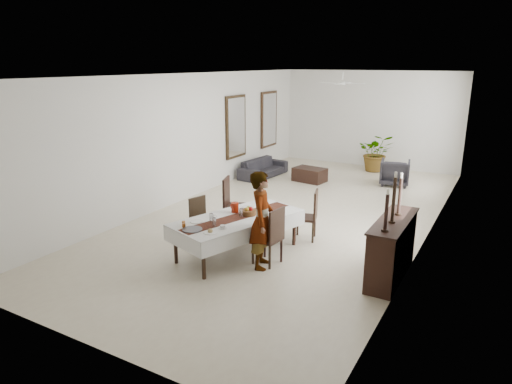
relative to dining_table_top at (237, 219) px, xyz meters
name	(u,v)px	position (x,y,z in m)	size (l,w,h in m)	color
floor	(294,214)	(-0.06, 2.61, -0.69)	(6.00, 12.00, 0.00)	beige
ceiling	(297,75)	(-0.06, 2.61, 2.51)	(6.00, 12.00, 0.02)	white
wall_back	(370,119)	(-0.06, 8.61, 0.91)	(6.00, 0.02, 3.20)	white
wall_front	(79,228)	(-0.06, -3.39, 0.91)	(6.00, 0.02, 3.20)	white
wall_left	(189,137)	(-3.06, 2.61, 0.91)	(0.02, 12.00, 3.20)	white
wall_right	(435,161)	(2.94, 2.61, 0.91)	(0.02, 12.00, 3.20)	white
dining_table_top	(237,219)	(0.00, 0.00, 0.00)	(0.95, 2.29, 0.05)	black
table_leg_fl	(176,246)	(-0.74, -0.90, -0.36)	(0.07, 0.07, 0.67)	black
table_leg_fr	(204,260)	(0.06, -1.16, -0.36)	(0.07, 0.07, 0.67)	black
table_leg_bl	(265,218)	(-0.06, 1.16, -0.36)	(0.07, 0.07, 0.67)	black
table_leg_br	(294,229)	(0.74, 0.90, -0.36)	(0.07, 0.07, 0.67)	black
tablecloth_top	(237,217)	(0.00, 0.00, 0.03)	(1.12, 2.46, 0.01)	silver
tablecloth_drape_left	(219,217)	(-0.53, 0.17, -0.11)	(0.01, 2.46, 0.29)	white
tablecloth_drape_right	(258,232)	(0.53, -0.17, -0.11)	(0.01, 2.46, 0.29)	silver
tablecloth_drape_near	(182,241)	(-0.38, -1.16, -0.11)	(1.12, 0.01, 0.29)	white
tablecloth_drape_far	(284,210)	(0.38, 1.16, -0.11)	(1.12, 0.01, 0.29)	silver
table_runner	(237,217)	(0.00, 0.00, 0.04)	(0.33, 2.38, 0.00)	#5A2719
red_pitcher	(235,207)	(-0.18, 0.21, 0.13)	(0.14, 0.14, 0.19)	maroon
pitcher_handle	(232,206)	(-0.26, 0.23, 0.13)	(0.11, 0.11, 0.02)	#9A1C0B
wine_glass_near	(214,222)	(-0.08, -0.62, 0.12)	(0.07, 0.07, 0.16)	silver
wine_glass_mid	(211,218)	(-0.25, -0.47, 0.12)	(0.07, 0.07, 0.16)	silver
wine_glass_far	(241,213)	(0.06, 0.03, 0.12)	(0.07, 0.07, 0.16)	silver
teacup_right	(223,227)	(0.09, -0.63, 0.06)	(0.09, 0.09, 0.06)	silver
saucer_right	(223,228)	(0.09, -0.63, 0.04)	(0.14, 0.14, 0.01)	white
teacup_left	(213,216)	(-0.38, -0.23, 0.06)	(0.09, 0.09, 0.06)	white
saucer_left	(213,217)	(-0.38, -0.23, 0.04)	(0.14, 0.14, 0.01)	silver
plate_near_right	(210,232)	(0.03, -0.91, 0.04)	(0.23, 0.23, 0.01)	white
bread_near_right	(210,231)	(0.03, -0.91, 0.07)	(0.09, 0.09, 0.09)	tan
plate_near_left	(196,222)	(-0.49, -0.59, 0.04)	(0.23, 0.23, 0.01)	white
plate_far_left	(248,207)	(-0.13, 0.59, 0.04)	(0.23, 0.23, 0.01)	white
serving_tray	(192,229)	(-0.31, -0.95, 0.04)	(0.34, 0.34, 0.02)	#3F3F44
jam_jar_a	(184,225)	(-0.52, -0.91, 0.07)	(0.06, 0.06, 0.07)	#8D4414
jam_jar_b	(184,223)	(-0.59, -0.83, 0.07)	(0.06, 0.06, 0.07)	#8E4D14
fruit_basket	(249,212)	(0.12, 0.21, 0.08)	(0.29, 0.29, 0.10)	brown
fruit_red	(251,209)	(0.15, 0.22, 0.15)	(0.09, 0.09, 0.09)	#A51011
fruit_green	(249,208)	(0.09, 0.25, 0.15)	(0.08, 0.08, 0.08)	olive
fruit_yellow	(247,209)	(0.10, 0.17, 0.15)	(0.08, 0.08, 0.08)	gold
chair_right_near_seat	(267,239)	(0.68, -0.10, -0.23)	(0.44, 0.44, 0.05)	black
chair_right_near_leg_fl	(270,257)	(0.83, -0.30, -0.47)	(0.04, 0.04, 0.44)	black
chair_right_near_leg_fr	(281,251)	(0.88, 0.06, -0.47)	(0.04, 0.04, 0.44)	black
chair_right_near_leg_bl	(253,252)	(0.47, -0.25, -0.47)	(0.04, 0.04, 0.44)	black
chair_right_near_leg_br	(265,246)	(0.52, 0.11, -0.47)	(0.04, 0.04, 0.44)	black
chair_right_near_back	(277,225)	(0.88, -0.12, 0.07)	(0.44, 0.04, 0.56)	black
chair_right_far_seat	(305,218)	(0.80, 1.30, -0.24)	(0.43, 0.43, 0.05)	black
chair_right_far_leg_fl	(313,233)	(1.02, 1.18, -0.48)	(0.04, 0.04, 0.43)	black
chair_right_far_leg_fr	(315,227)	(0.92, 1.52, -0.48)	(0.04, 0.04, 0.43)	black
chair_right_far_leg_bl	(295,231)	(0.68, 1.08, -0.48)	(0.04, 0.04, 0.43)	black
chair_right_far_leg_br	(298,225)	(0.58, 1.42, -0.48)	(0.04, 0.04, 0.43)	black
chair_right_far_back	(316,204)	(0.99, 1.35, 0.06)	(0.43, 0.04, 0.55)	black
chair_left_near_seat	(204,224)	(-0.81, 0.05, -0.28)	(0.40, 0.40, 0.05)	black
chair_left_near_leg_fl	(205,231)	(-0.92, 0.25, -0.49)	(0.04, 0.04, 0.39)	black
chair_left_near_leg_fr	(192,235)	(-1.01, -0.06, -0.49)	(0.04, 0.04, 0.39)	black
chair_left_near_leg_bl	(216,235)	(-0.61, 0.17, -0.49)	(0.04, 0.04, 0.39)	black
chair_left_near_leg_br	(203,239)	(-0.70, -0.14, -0.49)	(0.04, 0.04, 0.39)	black
chair_left_near_back	(197,209)	(-0.99, 0.10, 0.00)	(0.40, 0.04, 0.51)	black
chair_left_far_seat	(236,207)	(-0.73, 1.13, -0.20)	(0.47, 0.47, 0.05)	black
chair_left_far_leg_fl	(230,215)	(-0.97, 1.25, -0.46)	(0.05, 0.05, 0.47)	black
chair_left_far_leg_fr	(225,221)	(-0.85, 0.88, -0.46)	(0.05, 0.05, 0.47)	black
chair_left_far_leg_bl	(247,216)	(-0.61, 1.37, -0.46)	(0.05, 0.05, 0.47)	black
chair_left_far_leg_br	(243,222)	(-0.48, 1.01, -0.46)	(0.05, 0.05, 0.47)	black
chair_left_far_back	(226,191)	(-0.93, 1.06, 0.13)	(0.47, 0.04, 0.60)	black
woman	(262,220)	(0.66, -0.26, 0.17)	(0.62, 0.41, 1.72)	gray
sideboard_body	(392,250)	(2.72, 0.43, -0.20)	(0.44, 1.63, 0.98)	black
sideboard_top	(394,221)	(2.72, 0.43, 0.31)	(0.48, 1.70, 0.03)	black
candlestick_near_base	(385,230)	(2.72, -0.17, 0.34)	(0.11, 0.11, 0.03)	black
candlestick_near_shaft	(386,212)	(2.72, -0.17, 0.63)	(0.05, 0.05, 0.54)	black
candlestick_near_candle	(388,192)	(2.72, -0.17, 0.94)	(0.04, 0.04, 0.09)	white
candlestick_mid_base	(392,222)	(2.72, 0.27, 0.34)	(0.11, 0.11, 0.03)	black
candlestick_mid_shaft	(394,199)	(2.72, 0.27, 0.71)	(0.05, 0.05, 0.71)	black
candlestick_mid_candle	(396,175)	(2.72, 0.27, 1.11)	(0.04, 0.04, 0.09)	beige
candlestick_far_base	(398,214)	(2.72, 0.70, 0.34)	(0.11, 0.11, 0.03)	black
candlestick_far_shaft	(400,196)	(2.72, 0.70, 0.65)	(0.05, 0.05, 0.60)	black
candlestick_far_candle	(402,176)	(2.72, 0.70, 1.00)	(0.04, 0.04, 0.09)	white
sofa	(263,168)	(-2.47, 5.51, -0.42)	(1.84, 0.72, 0.54)	#28262B
armchair	(395,172)	(1.37, 6.47, -0.32)	(0.80, 0.82, 0.75)	#272429
coffee_table	(310,175)	(-0.95, 5.64, -0.49)	(0.92, 0.61, 0.41)	black
potted_plant	(376,153)	(0.40, 7.95, -0.08)	(1.11, 0.96, 1.23)	#325B24
mirror_frame_near	(236,127)	(-3.02, 4.81, 0.91)	(0.06, 1.05, 1.85)	black
mirror_glass_near	(237,127)	(-2.99, 4.81, 0.91)	(0.01, 0.90, 1.70)	white
mirror_frame_far	(269,119)	(-3.02, 6.91, 0.91)	(0.06, 1.05, 1.85)	black
mirror_glass_far	(270,119)	(-2.99, 6.91, 0.91)	(0.01, 0.90, 1.70)	white
fan_rod	(343,76)	(-0.06, 5.61, 2.41)	(0.04, 0.04, 0.20)	white
fan_hub	(342,83)	(-0.06, 5.61, 2.21)	(0.16, 0.16, 0.08)	white
fan_blade_n	(346,83)	(-0.06, 5.96, 2.21)	(0.10, 0.55, 0.01)	silver
fan_blade_s	(338,84)	(-0.06, 5.26, 2.21)	(0.10, 0.55, 0.01)	silver
fan_blade_e	(355,84)	(0.29, 5.61, 2.21)	(0.55, 0.10, 0.01)	silver
fan_blade_w	(330,83)	(-0.41, 5.61, 2.21)	(0.55, 0.10, 0.01)	white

